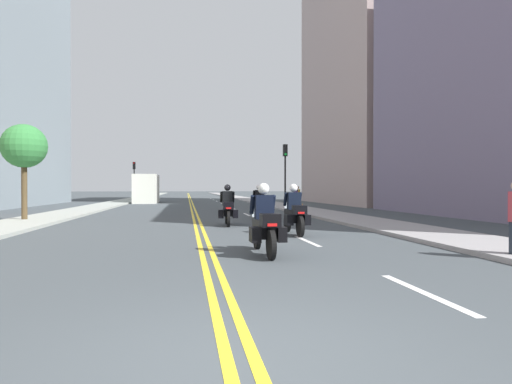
{
  "coord_description": "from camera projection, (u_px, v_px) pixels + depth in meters",
  "views": [
    {
      "loc": [
        -0.47,
        -3.6,
        1.5
      ],
      "look_at": [
        1.97,
        11.26,
        1.35
      ],
      "focal_mm": 29.92,
      "sensor_mm": 36.0,
      "label": 1
    }
  ],
  "objects": [
    {
      "name": "ground_plane",
      "position": [
        190.0,
        200.0,
        51.01
      ],
      "size": [
        264.0,
        264.0,
        0.0
      ],
      "primitive_type": "plane",
      "color": "#3D4448"
    },
    {
      "name": "sidewalk_left",
      "position": [
        129.0,
        200.0,
        49.86
      ],
      "size": [
        2.63,
        144.0,
        0.12
      ],
      "primitive_type": "cube",
      "color": "#999E96",
      "rests_on": "ground"
    },
    {
      "name": "sidewalk_right",
      "position": [
        249.0,
        200.0,
        52.15
      ],
      "size": [
        2.63,
        144.0,
        0.12
      ],
      "primitive_type": "cube",
      "color": "gray",
      "rests_on": "ground"
    },
    {
      "name": "centreline_yellow_inner",
      "position": [
        189.0,
        200.0,
        50.99
      ],
      "size": [
        0.12,
        132.0,
        0.01
      ],
      "primitive_type": "cube",
      "color": "yellow",
      "rests_on": "ground"
    },
    {
      "name": "centreline_yellow_outer",
      "position": [
        191.0,
        200.0,
        51.03
      ],
      "size": [
        0.12,
        132.0,
        0.01
      ],
      "primitive_type": "cube",
      "color": "yellow",
      "rests_on": "ground"
    },
    {
      "name": "lane_dashes_white",
      "position": [
        230.0,
        207.0,
        32.72
      ],
      "size": [
        0.14,
        56.4,
        0.01
      ],
      "color": "silver",
      "rests_on": "ground"
    },
    {
      "name": "building_right_1",
      "position": [
        363.0,
        42.0,
        40.56
      ],
      "size": [
        7.06,
        17.92,
        30.88
      ],
      "color": "#AC9591",
      "rests_on": "ground"
    },
    {
      "name": "motorcycle_0",
      "position": [
        265.0,
        225.0,
        9.52
      ],
      "size": [
        0.77,
        2.28,
        1.61
      ],
      "rotation": [
        0.0,
        0.0,
        0.02
      ],
      "color": "black",
      "rests_on": "ground"
    },
    {
      "name": "motorcycle_1",
      "position": [
        294.0,
        214.0,
        13.59
      ],
      "size": [
        0.77,
        2.24,
        1.63
      ],
      "rotation": [
        0.0,
        0.0,
        0.01
      ],
      "color": "black",
      "rests_on": "ground"
    },
    {
      "name": "motorcycle_2",
      "position": [
        228.0,
        209.0,
        16.88
      ],
      "size": [
        0.78,
        2.08,
        1.64
      ],
      "rotation": [
        0.0,
        0.0,
        -0.04
      ],
      "color": "black",
      "rests_on": "ground"
    },
    {
      "name": "motorcycle_3",
      "position": [
        259.0,
        205.0,
        20.58
      ],
      "size": [
        0.76,
        2.16,
        1.67
      ],
      "rotation": [
        0.0,
        0.0,
        0.0
      ],
      "color": "black",
      "rests_on": "ground"
    },
    {
      "name": "traffic_cone_0",
      "position": [
        303.0,
        211.0,
        20.48
      ],
      "size": [
        0.33,
        0.33,
        0.76
      ],
      "color": "black",
      "rests_on": "ground"
    },
    {
      "name": "traffic_light_near",
      "position": [
        285.0,
        165.0,
        28.9
      ],
      "size": [
        0.28,
        0.38,
        4.45
      ],
      "color": "black",
      "rests_on": "ground"
    },
    {
      "name": "traffic_light_far",
      "position": [
        134.0,
        174.0,
        47.08
      ],
      "size": [
        0.28,
        0.38,
        4.36
      ],
      "color": "black",
      "rests_on": "ground"
    },
    {
      "name": "pedestrian_1",
      "position": [
        296.0,
        196.0,
        31.85
      ],
      "size": [
        0.41,
        0.48,
        1.73
      ],
      "rotation": [
        0.0,
        0.0,
        0.96
      ],
      "color": "#292A30",
      "rests_on": "ground"
    },
    {
      "name": "pedestrian_2",
      "position": [
        298.0,
        196.0,
        32.64
      ],
      "size": [
        0.42,
        0.34,
        1.63
      ],
      "rotation": [
        0.0,
        0.0,
        5.91
      ],
      "color": "#222A39",
      "rests_on": "ground"
    },
    {
      "name": "street_tree_1",
      "position": [
        24.0,
        147.0,
        18.67
      ],
      "size": [
        1.91,
        1.91,
        4.29
      ],
      "color": "#4A3B23",
      "rests_on": "ground"
    },
    {
      "name": "parked_truck",
      "position": [
        147.0,
        190.0,
        42.67
      ],
      "size": [
        2.2,
        6.5,
        2.8
      ],
      "color": "silver",
      "rests_on": "ground"
    }
  ]
}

